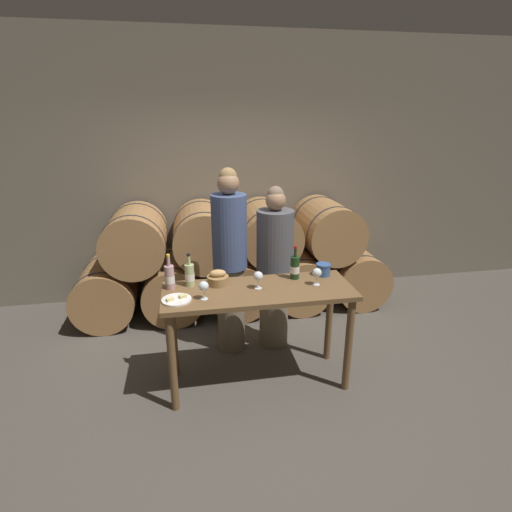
# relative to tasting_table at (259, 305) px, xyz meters

# --- Properties ---
(ground_plane) EXTENTS (10.00, 10.00, 0.00)m
(ground_plane) POSITION_rel_tasting_table_xyz_m (0.00, 0.00, -0.76)
(ground_plane) COLOR #4C473F
(stone_wall_back) EXTENTS (10.00, 0.12, 3.20)m
(stone_wall_back) POSITION_rel_tasting_table_xyz_m (0.00, 2.08, 0.84)
(stone_wall_back) COLOR #706656
(stone_wall_back) RESTS_ON ground_plane
(barrel_stack) EXTENTS (3.70, 0.91, 1.30)m
(barrel_stack) POSITION_rel_tasting_table_xyz_m (0.00, 1.50, -0.15)
(barrel_stack) COLOR #9E7042
(barrel_stack) RESTS_ON ground_plane
(tasting_table) EXTENTS (1.58, 0.59, 0.91)m
(tasting_table) POSITION_rel_tasting_table_xyz_m (0.00, 0.00, 0.00)
(tasting_table) COLOR brown
(tasting_table) RESTS_ON ground_plane
(person_left) EXTENTS (0.33, 0.33, 1.83)m
(person_left) POSITION_rel_tasting_table_xyz_m (-0.17, 0.60, 0.18)
(person_left) COLOR #756651
(person_left) RESTS_ON ground_plane
(person_right) EXTENTS (0.36, 0.36, 1.65)m
(person_right) POSITION_rel_tasting_table_xyz_m (0.27, 0.60, 0.07)
(person_right) COLOR #756651
(person_right) RESTS_ON ground_plane
(wine_bottle_red) EXTENTS (0.08, 0.08, 0.30)m
(wine_bottle_red) POSITION_rel_tasting_table_xyz_m (0.36, 0.17, 0.25)
(wine_bottle_red) COLOR #193819
(wine_bottle_red) RESTS_ON tasting_table
(wine_bottle_white) EXTENTS (0.08, 0.08, 0.29)m
(wine_bottle_white) POSITION_rel_tasting_table_xyz_m (-0.56, 0.17, 0.24)
(wine_bottle_white) COLOR #ADBC7F
(wine_bottle_white) RESTS_ON tasting_table
(wine_bottle_rose) EXTENTS (0.08, 0.08, 0.30)m
(wine_bottle_rose) POSITION_rel_tasting_table_xyz_m (-0.72, 0.14, 0.25)
(wine_bottle_rose) COLOR #BC8E93
(wine_bottle_rose) RESTS_ON tasting_table
(blue_crock) EXTENTS (0.13, 0.13, 0.11)m
(blue_crock) POSITION_rel_tasting_table_xyz_m (0.63, 0.19, 0.20)
(blue_crock) COLOR #335693
(blue_crock) RESTS_ON tasting_table
(bread_basket) EXTENTS (0.18, 0.18, 0.13)m
(bread_basket) POSITION_rel_tasting_table_xyz_m (-0.32, 0.16, 0.20)
(bread_basket) COLOR olive
(bread_basket) RESTS_ON tasting_table
(cheese_plate) EXTENTS (0.23, 0.23, 0.04)m
(cheese_plate) POSITION_rel_tasting_table_xyz_m (-0.67, -0.10, 0.15)
(cheese_plate) COLOR white
(cheese_plate) RESTS_ON tasting_table
(wine_glass_far_left) EXTENTS (0.08, 0.08, 0.15)m
(wine_glass_far_left) POSITION_rel_tasting_table_xyz_m (-0.45, -0.11, 0.25)
(wine_glass_far_left) COLOR white
(wine_glass_far_left) RESTS_ON tasting_table
(wine_glass_left) EXTENTS (0.08, 0.08, 0.15)m
(wine_glass_left) POSITION_rel_tasting_table_xyz_m (0.00, 0.02, 0.25)
(wine_glass_left) COLOR white
(wine_glass_left) RESTS_ON tasting_table
(wine_glass_center) EXTENTS (0.08, 0.08, 0.15)m
(wine_glass_center) POSITION_rel_tasting_table_xyz_m (0.50, -0.00, 0.25)
(wine_glass_center) COLOR white
(wine_glass_center) RESTS_ON tasting_table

